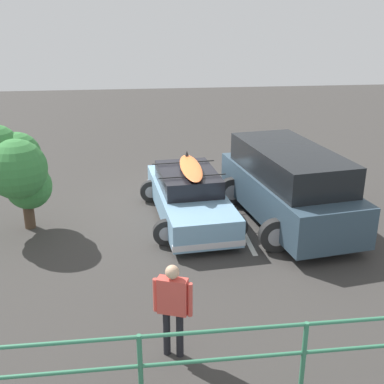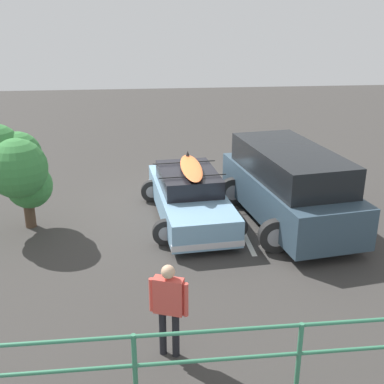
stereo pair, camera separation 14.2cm
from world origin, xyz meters
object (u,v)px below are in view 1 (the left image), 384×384
person_bystander (173,303)px  bush_near_left (14,167)px  sedan_car (189,196)px  suv_car (288,184)px

person_bystander → bush_near_left: bush_near_left is taller
sedan_car → suv_car: size_ratio=0.89×
suv_car → sedan_car: bearing=-11.7°
person_bystander → bush_near_left: bearing=-56.1°
sedan_car → suv_car: (-2.43, 0.51, 0.39)m
person_bystander → suv_car: bearing=-124.4°
sedan_car → person_bystander: 5.38m
bush_near_left → suv_car: bearing=179.3°
sedan_car → suv_car: bearing=168.3°
suv_car → person_bystander: bearing=55.6°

